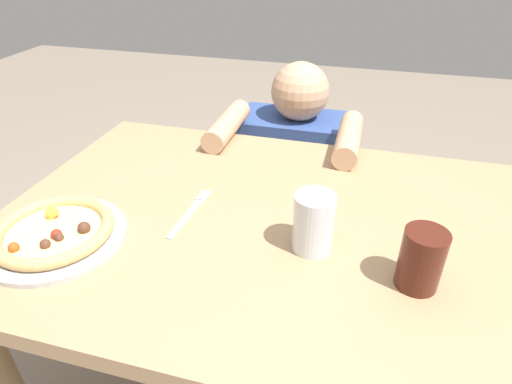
{
  "coord_description": "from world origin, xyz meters",
  "views": [
    {
      "loc": [
        0.18,
        -0.77,
        1.32
      ],
      "look_at": [
        -0.05,
        0.06,
        0.78
      ],
      "focal_mm": 30.01,
      "sensor_mm": 36.0,
      "label": 1
    }
  ],
  "objects_px": {
    "fork": "(192,210)",
    "diner_seated": "(294,197)",
    "drink_cup_colored": "(421,259)",
    "water_cup_clear": "(313,222)",
    "pizza_near": "(54,233)"
  },
  "relations": [
    {
      "from": "pizza_near",
      "to": "diner_seated",
      "type": "relative_size",
      "value": 0.32
    },
    {
      "from": "drink_cup_colored",
      "to": "water_cup_clear",
      "type": "relative_size",
      "value": 0.94
    },
    {
      "from": "pizza_near",
      "to": "diner_seated",
      "type": "height_order",
      "value": "diner_seated"
    },
    {
      "from": "drink_cup_colored",
      "to": "diner_seated",
      "type": "height_order",
      "value": "diner_seated"
    },
    {
      "from": "drink_cup_colored",
      "to": "water_cup_clear",
      "type": "distance_m",
      "value": 0.21
    },
    {
      "from": "water_cup_clear",
      "to": "diner_seated",
      "type": "xyz_separation_m",
      "value": [
        -0.16,
        0.71,
        -0.4
      ]
    },
    {
      "from": "drink_cup_colored",
      "to": "fork",
      "type": "relative_size",
      "value": 0.59
    },
    {
      "from": "drink_cup_colored",
      "to": "diner_seated",
      "type": "xyz_separation_m",
      "value": [
        -0.36,
        0.76,
        -0.4
      ]
    },
    {
      "from": "fork",
      "to": "water_cup_clear",
      "type": "bearing_deg",
      "value": -11.17
    },
    {
      "from": "water_cup_clear",
      "to": "fork",
      "type": "bearing_deg",
      "value": 168.83
    },
    {
      "from": "drink_cup_colored",
      "to": "water_cup_clear",
      "type": "xyz_separation_m",
      "value": [
        -0.2,
        0.06,
        0.0
      ]
    },
    {
      "from": "drink_cup_colored",
      "to": "water_cup_clear",
      "type": "bearing_deg",
      "value": 164.9
    },
    {
      "from": "fork",
      "to": "diner_seated",
      "type": "bearing_deg",
      "value": 78.27
    },
    {
      "from": "drink_cup_colored",
      "to": "fork",
      "type": "height_order",
      "value": "drink_cup_colored"
    },
    {
      "from": "water_cup_clear",
      "to": "diner_seated",
      "type": "bearing_deg",
      "value": 102.48
    }
  ]
}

